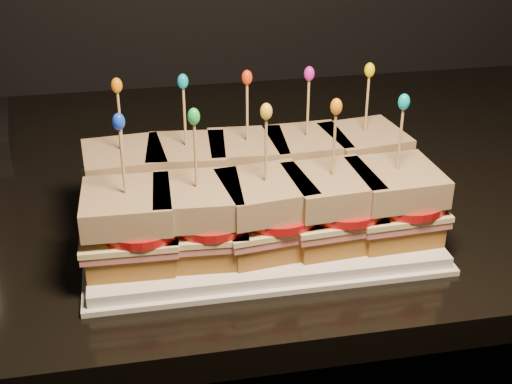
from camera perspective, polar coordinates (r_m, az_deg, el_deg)
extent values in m
cube|color=black|center=(0.99, 3.17, 1.31)|extent=(2.43, 0.73, 0.04)
cube|color=white|center=(0.81, 0.00, -2.90)|extent=(0.37, 0.23, 0.02)
cube|color=white|center=(0.81, 0.00, -3.27)|extent=(0.38, 0.24, 0.01)
cube|color=brown|center=(0.83, -10.23, -0.74)|extent=(0.09, 0.09, 0.02)
cube|color=#C36A64|center=(0.82, -10.32, 0.23)|extent=(0.10, 0.10, 0.01)
cube|color=#F2DE99|center=(0.82, -10.36, 0.67)|extent=(0.10, 0.10, 0.01)
cylinder|color=#B61313|center=(0.81, -9.55, 1.02)|extent=(0.09, 0.09, 0.01)
cube|color=#5B3713|center=(0.81, -10.52, 2.36)|extent=(0.09, 0.09, 0.03)
cylinder|color=tan|center=(0.79, -10.79, 5.30)|extent=(0.00, 0.00, 0.09)
ellipsoid|color=orange|center=(0.78, -11.08, 8.37)|extent=(0.01, 0.01, 0.02)
cube|color=brown|center=(0.83, -5.42, -0.32)|extent=(0.09, 0.09, 0.02)
cube|color=#C36A64|center=(0.83, -5.47, 0.65)|extent=(0.10, 0.10, 0.01)
cube|color=#F2DE99|center=(0.82, -5.49, 1.09)|extent=(0.11, 0.10, 0.01)
cylinder|color=#B61313|center=(0.82, -4.63, 1.45)|extent=(0.09, 0.09, 0.01)
cube|color=#5B3713|center=(0.81, -5.57, 2.78)|extent=(0.10, 0.10, 0.03)
cylinder|color=tan|center=(0.79, -5.72, 5.72)|extent=(0.00, 0.00, 0.09)
ellipsoid|color=#0D94B8|center=(0.78, -5.87, 8.80)|extent=(0.01, 0.01, 0.02)
cube|color=brown|center=(0.84, -0.67, 0.10)|extent=(0.09, 0.09, 0.02)
cube|color=#C36A64|center=(0.83, -0.68, 1.06)|extent=(0.10, 0.10, 0.01)
cube|color=#F2DE99|center=(0.83, -0.68, 1.50)|extent=(0.10, 0.10, 0.01)
cylinder|color=#B61313|center=(0.82, 0.21, 1.85)|extent=(0.09, 0.09, 0.01)
cube|color=#5B3713|center=(0.82, -0.69, 3.18)|extent=(0.09, 0.09, 0.03)
cylinder|color=tan|center=(0.80, -0.71, 6.10)|extent=(0.00, 0.00, 0.09)
ellipsoid|color=red|center=(0.79, -0.73, 9.15)|extent=(0.01, 0.01, 0.02)
cube|color=brown|center=(0.86, 3.96, 0.50)|extent=(0.09, 0.09, 0.02)
cube|color=#C36A64|center=(0.85, 3.99, 1.46)|extent=(0.10, 0.09, 0.01)
cube|color=#F2DE99|center=(0.85, 4.01, 1.89)|extent=(0.10, 0.10, 0.01)
cylinder|color=#B61313|center=(0.84, 4.92, 2.24)|extent=(0.09, 0.09, 0.01)
cube|color=#5B3713|center=(0.83, 4.07, 3.55)|extent=(0.09, 0.09, 0.03)
cylinder|color=tan|center=(0.82, 4.17, 6.42)|extent=(0.00, 0.00, 0.09)
ellipsoid|color=#C31C93|center=(0.80, 4.28, 9.42)|extent=(0.01, 0.01, 0.02)
cube|color=brown|center=(0.87, 8.41, 0.89)|extent=(0.10, 0.10, 0.02)
cube|color=#C36A64|center=(0.87, 8.48, 1.83)|extent=(0.11, 0.10, 0.01)
cube|color=#F2DE99|center=(0.86, 8.51, 2.25)|extent=(0.11, 0.10, 0.01)
cylinder|color=#B61313|center=(0.86, 9.43, 2.59)|extent=(0.09, 0.09, 0.01)
cube|color=#5B3713|center=(0.85, 8.64, 3.88)|extent=(0.10, 0.10, 0.03)
cylinder|color=tan|center=(0.84, 8.85, 6.69)|extent=(0.00, 0.00, 0.09)
ellipsoid|color=#F0CD01|center=(0.82, 9.08, 9.62)|extent=(0.01, 0.01, 0.02)
cube|color=brown|center=(0.74, -9.98, -4.51)|extent=(0.09, 0.09, 0.02)
cube|color=#C36A64|center=(0.73, -10.08, -3.45)|extent=(0.10, 0.09, 0.01)
cube|color=#F2DE99|center=(0.73, -10.13, -2.98)|extent=(0.10, 0.10, 0.01)
cylinder|color=#B61313|center=(0.72, -9.21, -2.62)|extent=(0.09, 0.09, 0.01)
cube|color=#5B3713|center=(0.72, -10.30, -1.13)|extent=(0.09, 0.09, 0.03)
cylinder|color=tan|center=(0.70, -10.60, 2.12)|extent=(0.00, 0.00, 0.09)
ellipsoid|color=blue|center=(0.68, -10.93, 5.55)|extent=(0.01, 0.01, 0.02)
cube|color=brown|center=(0.74, -4.57, -4.02)|extent=(0.09, 0.09, 0.02)
cube|color=#C36A64|center=(0.73, -4.61, -2.97)|extent=(0.10, 0.10, 0.01)
cube|color=#F2DE99|center=(0.73, -4.64, -2.49)|extent=(0.10, 0.10, 0.01)
cylinder|color=#B61313|center=(0.72, -3.66, -2.13)|extent=(0.09, 0.09, 0.01)
cube|color=#5B3713|center=(0.72, -4.72, -0.64)|extent=(0.09, 0.09, 0.03)
cylinder|color=tan|center=(0.70, -4.85, 2.61)|extent=(0.00, 0.00, 0.09)
ellipsoid|color=green|center=(0.68, -5.00, 6.05)|extent=(0.01, 0.01, 0.02)
cube|color=brown|center=(0.75, 0.75, -3.51)|extent=(0.10, 0.10, 0.02)
cube|color=#C36A64|center=(0.74, 0.76, -2.46)|extent=(0.10, 0.10, 0.01)
cube|color=#F2DE99|center=(0.74, 0.76, -1.99)|extent=(0.11, 0.10, 0.01)
cylinder|color=#B61313|center=(0.73, 1.78, -1.62)|extent=(0.09, 0.09, 0.01)
cube|color=#5B3713|center=(0.73, 0.78, -0.15)|extent=(0.10, 0.10, 0.03)
cylinder|color=tan|center=(0.71, 0.80, 3.07)|extent=(0.00, 0.00, 0.09)
ellipsoid|color=yellow|center=(0.69, 0.82, 6.47)|extent=(0.01, 0.01, 0.02)
cube|color=brown|center=(0.77, 5.90, -2.98)|extent=(0.09, 0.09, 0.02)
cube|color=#C36A64|center=(0.76, 5.96, -1.95)|extent=(0.10, 0.10, 0.01)
cube|color=#F2DE99|center=(0.76, 5.98, -1.49)|extent=(0.10, 0.10, 0.01)
cylinder|color=#B61313|center=(0.75, 7.02, -1.12)|extent=(0.09, 0.09, 0.01)
cube|color=#5B3713|center=(0.74, 6.08, 0.32)|extent=(0.09, 0.09, 0.03)
cylinder|color=tan|center=(0.72, 6.26, 3.48)|extent=(0.00, 0.00, 0.09)
ellipsoid|color=orange|center=(0.71, 6.44, 6.81)|extent=(0.01, 0.01, 0.02)
cube|color=brown|center=(0.79, 10.80, -2.46)|extent=(0.09, 0.09, 0.02)
cube|color=#C36A64|center=(0.78, 10.90, -1.45)|extent=(0.10, 0.10, 0.01)
cube|color=#F2DE99|center=(0.78, 10.95, -1.00)|extent=(0.10, 0.10, 0.01)
cylinder|color=#B61313|center=(0.77, 11.98, -0.63)|extent=(0.09, 0.09, 0.01)
cube|color=#5B3713|center=(0.77, 11.13, 0.77)|extent=(0.09, 0.09, 0.03)
cylinder|color=tan|center=(0.75, 11.43, 3.84)|extent=(0.00, 0.00, 0.09)
ellipsoid|color=#03B4B9|center=(0.73, 11.76, 7.08)|extent=(0.01, 0.01, 0.02)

